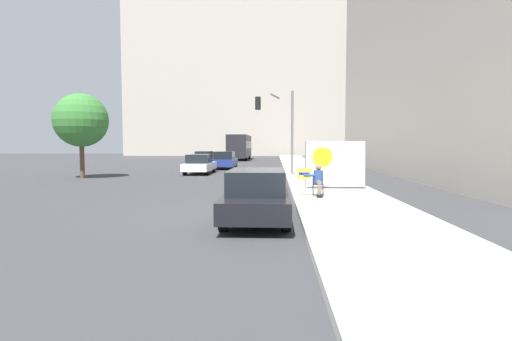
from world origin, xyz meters
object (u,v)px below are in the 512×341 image
(seated_protester, at_px, (318,179))
(city_bus_on_road, at_px, (240,146))
(car_on_road_distant, at_px, (204,158))
(car_on_road_nearest, at_px, (200,164))
(car_on_road_midblock, at_px, (225,160))
(street_tree_near_curb, at_px, (81,120))
(traffic_light_pole, at_px, (279,119))
(protest_banner, at_px, (335,164))
(jogger_on_sidewalk, at_px, (325,166))
(parked_car_curbside, at_px, (257,195))

(seated_protester, relative_size, city_bus_on_road, 0.11)
(car_on_road_distant, bearing_deg, city_bus_on_road, 79.56)
(car_on_road_nearest, height_order, car_on_road_midblock, car_on_road_midblock)
(street_tree_near_curb, bearing_deg, car_on_road_midblock, 52.56)
(seated_protester, height_order, car_on_road_midblock, car_on_road_midblock)
(seated_protester, distance_m, car_on_road_nearest, 15.31)
(car_on_road_nearest, bearing_deg, seated_protester, -62.75)
(traffic_light_pole, relative_size, city_bus_on_road, 0.49)
(seated_protester, relative_size, street_tree_near_curb, 0.22)
(car_on_road_distant, bearing_deg, seated_protester, -71.26)
(city_bus_on_road, bearing_deg, car_on_road_distant, -100.44)
(protest_banner, xyz_separation_m, car_on_road_distant, (-10.01, 23.99, -0.56))
(protest_banner, bearing_deg, traffic_light_pole, 105.58)
(jogger_on_sidewalk, relative_size, city_bus_on_road, 0.17)
(jogger_on_sidewalk, relative_size, parked_car_curbside, 0.41)
(protest_banner, distance_m, city_bus_on_road, 38.32)
(protest_banner, xyz_separation_m, city_bus_on_road, (-7.51, 37.57, 0.67))
(protest_banner, relative_size, city_bus_on_road, 0.24)
(car_on_road_midblock, height_order, city_bus_on_road, city_bus_on_road)
(car_on_road_distant, bearing_deg, street_tree_near_curb, -105.11)
(car_on_road_nearest, bearing_deg, jogger_on_sidewalk, -52.56)
(car_on_road_nearest, bearing_deg, protest_banner, -54.02)
(car_on_road_nearest, distance_m, street_tree_near_curb, 8.30)
(jogger_on_sidewalk, xyz_separation_m, car_on_road_nearest, (-7.71, 10.07, -0.43))
(parked_car_curbside, bearing_deg, protest_banner, 64.76)
(car_on_road_distant, relative_size, city_bus_on_road, 0.42)
(jogger_on_sidewalk, height_order, protest_banner, protest_banner)
(jogger_on_sidewalk, bearing_deg, street_tree_near_curb, -18.97)
(seated_protester, bearing_deg, car_on_road_nearest, 114.12)
(seated_protester, distance_m, street_tree_near_curb, 16.83)
(seated_protester, xyz_separation_m, car_on_road_midblock, (-5.96, 19.49, -0.06))
(parked_car_curbside, xyz_separation_m, car_on_road_midblock, (-3.90, 23.41, 0.04))
(seated_protester, distance_m, car_on_road_distant, 28.05)
(car_on_road_distant, relative_size, street_tree_near_curb, 0.87)
(parked_car_curbside, distance_m, car_on_road_distant, 31.26)
(jogger_on_sidewalk, bearing_deg, traffic_light_pole, -71.02)
(city_bus_on_road, xyz_separation_m, street_tree_near_curb, (-7.11, -30.65, 1.66))
(parked_car_curbside, height_order, car_on_road_nearest, parked_car_curbside)
(traffic_light_pole, bearing_deg, street_tree_near_curb, -172.67)
(seated_protester, distance_m, traffic_light_pole, 11.54)
(jogger_on_sidewalk, relative_size, car_on_road_distant, 0.41)
(car_on_road_nearest, bearing_deg, parked_car_curbside, -74.24)
(car_on_road_nearest, relative_size, car_on_road_distant, 1.02)
(protest_banner, xyz_separation_m, parked_car_curbside, (-3.06, -6.50, -0.55))
(traffic_light_pole, distance_m, parked_car_curbside, 15.32)
(car_on_road_distant, xyz_separation_m, street_tree_near_curb, (-4.61, -17.06, 2.88))
(jogger_on_sidewalk, height_order, car_on_road_midblock, jogger_on_sidewalk)
(car_on_road_midblock, xyz_separation_m, street_tree_near_curb, (-7.65, -9.99, 2.84))
(car_on_road_distant, bearing_deg, protest_banner, -67.34)
(parked_car_curbside, bearing_deg, car_on_road_nearest, 105.76)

